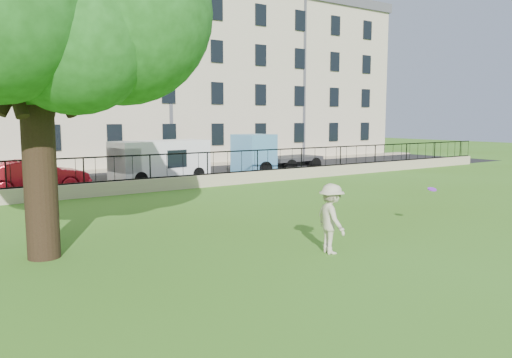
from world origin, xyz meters
TOP-DOWN VIEW (x-y plane):
  - ground at (0.00, 0.00)m, footprint 120.00×120.00m
  - retaining_wall at (0.00, 12.00)m, footprint 50.00×0.40m
  - iron_railing at (0.00, 12.00)m, footprint 50.00×0.05m
  - street at (0.00, 16.70)m, footprint 60.00×9.00m
  - sidewalk at (0.00, 21.90)m, footprint 60.00×1.40m
  - building_row at (0.00, 27.57)m, footprint 56.40×10.40m
  - man at (-0.43, -0.57)m, footprint 0.92×1.26m
  - frisbee at (4.00, -0.24)m, footprint 0.34×0.33m
  - red_sedan at (-4.50, 14.40)m, footprint 4.65×1.72m
  - white_van at (2.00, 15.40)m, footprint 5.41×2.69m
  - blue_truck at (9.52, 14.97)m, footprint 6.02×2.78m

SIDE VIEW (x-z plane):
  - ground at x=0.00m, z-range 0.00..0.00m
  - street at x=0.00m, z-range 0.00..0.01m
  - sidewalk at x=0.00m, z-range 0.00..0.12m
  - retaining_wall at x=0.00m, z-range 0.00..0.60m
  - red_sedan at x=-4.50m, z-range 0.00..1.52m
  - man at x=-0.43m, z-range 0.00..1.76m
  - white_van at x=2.00m, z-range 0.00..2.18m
  - iron_railing at x=0.00m, z-range 0.59..1.72m
  - blue_truck at x=9.52m, z-range 0.00..2.43m
  - frisbee at x=4.00m, z-range 1.16..1.29m
  - building_row at x=0.00m, z-range 0.02..13.82m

